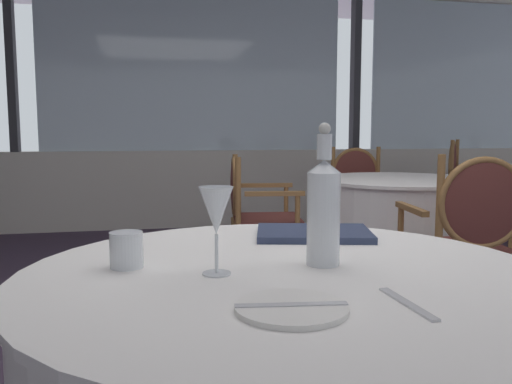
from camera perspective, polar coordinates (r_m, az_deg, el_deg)
The scene contains 13 objects.
window_wall_far at distance 5.94m, azimuth -6.51°, elevation 7.15°, with size 11.76×0.14×2.84m.
side_plate at distance 0.97m, azimuth 3.80°, elevation -12.26°, with size 0.20×0.20×0.01m, color white.
butter_knife at distance 0.97m, azimuth 3.80°, elevation -11.97°, with size 0.20×0.02×0.00m, color silver.
dinner_fork at distance 1.04m, azimuth 15.88°, elevation -11.39°, with size 0.19×0.02×0.00m, color silver.
water_bottle at distance 1.27m, azimuth 7.23°, elevation -1.78°, with size 0.08×0.08×0.34m.
wine_glass at distance 1.17m, azimuth -4.28°, elevation -2.21°, with size 0.08×0.08×0.20m.
water_tumbler at distance 1.28m, azimuth -13.69°, elevation -6.03°, with size 0.08×0.08×0.08m, color white.
menu_book at distance 1.62m, azimuth 6.18°, elevation -4.40°, with size 0.34×0.24×0.02m, color #2D3856.
background_table_1 at distance 3.73m, azimuth 14.93°, elevation -4.34°, with size 1.10×1.10×0.75m.
dining_chair_1_1 at distance 4.62m, azimuth 10.92°, elevation -0.08°, with size 0.58×0.52×0.93m.
dining_chair_1_2 at distance 3.50m, azimuth -0.10°, elevation -2.08°, with size 0.52×0.58×0.91m.
dining_chair_1_3 at distance 2.81m, azimuth 21.77°, elevation -4.33°, with size 0.58×0.52×0.96m.
dining_chair_2_3 at distance 5.61m, azimuth 21.49°, elevation 1.07°, with size 0.65×0.66×0.98m.
Camera 1 is at (-0.56, -1.99, 1.07)m, focal length 37.40 mm.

